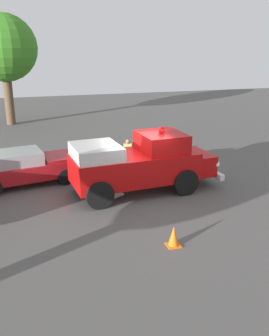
% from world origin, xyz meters
% --- Properties ---
extents(ground_plane, '(60.00, 60.00, 0.00)m').
position_xyz_m(ground_plane, '(0.00, 0.00, 0.00)').
color(ground_plane, '#514F4C').
extents(vintage_fire_truck, '(6.13, 2.81, 2.59)m').
position_xyz_m(vintage_fire_truck, '(-0.15, -0.29, 1.20)').
color(vintage_fire_truck, black).
rests_on(vintage_fire_truck, ground).
extents(classic_hot_rod, '(4.62, 2.61, 1.46)m').
position_xyz_m(classic_hot_rod, '(4.18, -2.47, 0.75)').
color(classic_hot_rod, black).
rests_on(classic_hot_rod, ground).
extents(lawn_chair_near_truck, '(0.65, 0.65, 1.02)m').
position_xyz_m(lawn_chair_near_truck, '(-0.62, -3.78, 0.59)').
color(lawn_chair_near_truck, '#B7BABF').
rests_on(lawn_chair_near_truck, ground).
extents(lawn_chair_by_car, '(0.62, 0.61, 1.02)m').
position_xyz_m(lawn_chair_by_car, '(-2.34, -3.02, 0.59)').
color(lawn_chair_by_car, '#B7BABF').
rests_on(lawn_chair_by_car, ground).
extents(spectator_seated, '(0.56, 0.64, 1.29)m').
position_xyz_m(spectator_seated, '(-0.56, -3.66, 0.70)').
color(spectator_seated, '#383842').
rests_on(spectator_seated, ground).
extents(oak_tree_right, '(4.62, 4.62, 7.68)m').
position_xyz_m(oak_tree_right, '(5.06, -15.41, 5.32)').
color(oak_tree_right, brown).
rests_on(oak_tree_right, ground).
extents(traffic_cone, '(0.40, 0.40, 0.64)m').
position_xyz_m(traffic_cone, '(0.18, 4.13, 0.31)').
color(traffic_cone, orange).
rests_on(traffic_cone, ground).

